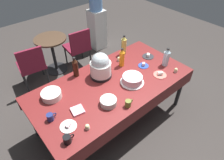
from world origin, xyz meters
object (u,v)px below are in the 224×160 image
object	(u,v)px
potluck_table	(112,86)
ceramic_snack_bowl	(51,95)
cupcake_lemon	(119,59)
glass_salad_bowl	(108,102)
slow_cooker	(101,66)
coffee_mug_black	(67,139)
soda_bottle_water	(166,57)
maroon_chair_right	(78,46)
soda_bottle_orange_juice	(122,58)
dessert_plate_cobalt	(143,65)
soda_bottle_cola	(75,67)
round_cafe_table	(52,49)
coffee_mug_navy	(50,117)
maroon_chair_left	(32,64)
dessert_plate_coral	(160,74)
cupcake_vanilla	(87,127)
dessert_plate_white	(68,126)
soda_bottle_ginger_ale	(124,46)
dessert_plate_charcoal	(148,56)
frosted_layer_cake	(132,79)
coffee_mug_olive	(128,103)
water_cooler	(97,24)
cupcake_cocoa	(176,70)

from	to	relation	value
potluck_table	ceramic_snack_bowl	xyz separation A→B (m)	(-0.74, 0.28, 0.10)
potluck_table	cupcake_lemon	world-z (taller)	cupcake_lemon
glass_salad_bowl	cupcake_lemon	bearing A→B (deg)	40.44
slow_cooker	coffee_mug_black	bearing A→B (deg)	-145.68
soda_bottle_water	maroon_chair_right	bearing A→B (deg)	105.81
soda_bottle_orange_juice	coffee_mug_black	size ratio (longest dim) A/B	2.41
dessert_plate_cobalt	soda_bottle_cola	size ratio (longest dim) A/B	0.52
round_cafe_table	coffee_mug_navy	bearing A→B (deg)	-116.10
dessert_plate_cobalt	soda_bottle_water	size ratio (longest dim) A/B	0.54
soda_bottle_orange_juice	maroon_chair_left	xyz separation A→B (m)	(-0.93, 1.29, -0.39)
glass_salad_bowl	cupcake_lemon	xyz separation A→B (m)	(0.70, 0.59, -0.01)
potluck_table	coffee_mug_navy	size ratio (longest dim) A/B	19.44
dessert_plate_coral	cupcake_vanilla	size ratio (longest dim) A/B	2.74
dessert_plate_white	soda_bottle_orange_juice	bearing A→B (deg)	20.79
soda_bottle_ginger_ale	coffee_mug_black	size ratio (longest dim) A/B	2.71
slow_cooker	dessert_plate_coral	world-z (taller)	slow_cooker
dessert_plate_charcoal	cupcake_vanilla	xyz separation A→B (m)	(-1.52, -0.50, 0.02)
dessert_plate_cobalt	maroon_chair_left	distance (m)	1.93
coffee_mug_black	maroon_chair_left	size ratio (longest dim) A/B	0.14
soda_bottle_orange_juice	soda_bottle_water	world-z (taller)	soda_bottle_orange_juice
cupcake_lemon	maroon_chair_right	distance (m)	1.21
frosted_layer_cake	coffee_mug_black	distance (m)	1.15
soda_bottle_cola	soda_bottle_ginger_ale	distance (m)	0.88
cupcake_vanilla	soda_bottle_cola	bearing A→B (deg)	64.73
coffee_mug_olive	coffee_mug_navy	bearing A→B (deg)	152.98
potluck_table	soda_bottle_ginger_ale	xyz separation A→B (m)	(0.60, 0.42, 0.21)
soda_bottle_water	maroon_chair_right	xyz separation A→B (m)	(-0.48, 1.70, -0.39)
dessert_plate_charcoal	maroon_chair_right	bearing A→B (deg)	107.95
potluck_table	slow_cooker	size ratio (longest dim) A/B	5.97
cupcake_vanilla	frosted_layer_cake	bearing A→B (deg)	14.33
frosted_layer_cake	coffee_mug_olive	distance (m)	0.43
ceramic_snack_bowl	round_cafe_table	bearing A→B (deg)	64.49
glass_salad_bowl	potluck_table	bearing A→B (deg)	43.33
coffee_mug_olive	water_cooler	size ratio (longest dim) A/B	0.09
soda_bottle_water	soda_bottle_cola	bearing A→B (deg)	150.82
dessert_plate_cobalt	water_cooler	bearing A→B (deg)	73.89
dessert_plate_white	coffee_mug_navy	world-z (taller)	coffee_mug_navy
cupcake_lemon	cupcake_vanilla	size ratio (longest dim) A/B	1.00
dessert_plate_coral	cupcake_cocoa	world-z (taller)	cupcake_cocoa
coffee_mug_navy	water_cooler	distance (m)	2.83
soda_bottle_ginger_ale	dessert_plate_cobalt	bearing A→B (deg)	-89.71
dessert_plate_coral	maroon_chair_left	xyz separation A→B (m)	(-1.18, 1.81, -0.27)
maroon_chair_left	slow_cooker	bearing A→B (deg)	-67.49
dessert_plate_charcoal	coffee_mug_navy	size ratio (longest dim) A/B	1.60
coffee_mug_black	water_cooler	xyz separation A→B (m)	(2.07, 2.29, -0.21)
slow_cooker	round_cafe_table	xyz separation A→B (m)	(-0.02, 1.52, -0.42)
dessert_plate_white	soda_bottle_cola	bearing A→B (deg)	51.84
soda_bottle_orange_juice	round_cafe_table	size ratio (longest dim) A/B	0.40
glass_salad_bowl	round_cafe_table	xyz separation A→B (m)	(0.23, 1.99, -0.29)
cupcake_cocoa	dessert_plate_charcoal	bearing A→B (deg)	90.66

